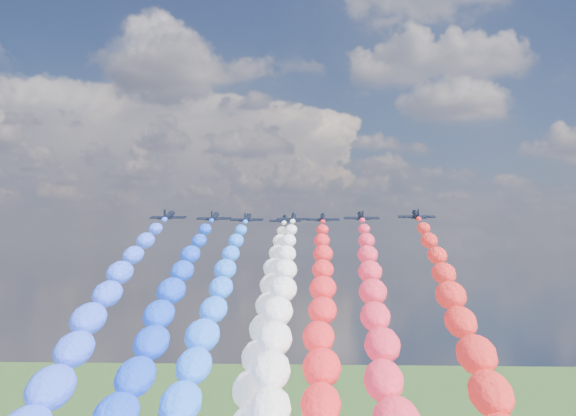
# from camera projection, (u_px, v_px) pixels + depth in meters

# --- Properties ---
(jet_0) EXTENTS (7.97, 10.81, 4.46)m
(jet_0) POSITION_uv_depth(u_px,v_px,m) (169.00, 216.00, 161.79)
(jet_0) COLOR black
(trail_0) EXTENTS (6.70, 111.92, 48.07)m
(trail_0) POSITION_uv_depth(u_px,v_px,m) (81.00, 356.00, 104.00)
(trail_0) COLOR #3055FF
(jet_1) EXTENTS (7.77, 10.66, 4.46)m
(jet_1) POSITION_uv_depth(u_px,v_px,m) (214.00, 217.00, 169.19)
(jet_1) COLOR black
(trail_1) EXTENTS (6.70, 111.92, 48.07)m
(trail_1) POSITION_uv_depth(u_px,v_px,m) (156.00, 349.00, 111.40)
(trail_1) COLOR blue
(jet_2) EXTENTS (8.02, 10.84, 4.46)m
(jet_2) POSITION_uv_depth(u_px,v_px,m) (247.00, 218.00, 177.52)
(jet_2) COLOR black
(trail_2) EXTENTS (6.70, 111.92, 48.07)m
(trail_2) POSITION_uv_depth(u_px,v_px,m) (209.00, 341.00, 119.73)
(trail_2) COLOR #2368FE
(jet_3) EXTENTS (7.94, 10.79, 4.46)m
(jet_3) POSITION_uv_depth(u_px,v_px,m) (293.00, 218.00, 173.77)
(jet_3) COLOR black
(trail_3) EXTENTS (6.70, 111.92, 48.07)m
(trail_3) POSITION_uv_depth(u_px,v_px,m) (277.00, 345.00, 115.98)
(trail_3) COLOR white
(jet_4) EXTENTS (8.42, 11.12, 4.46)m
(jet_4) POSITION_uv_depth(u_px,v_px,m) (285.00, 219.00, 186.48)
(jet_4) COLOR black
(trail_4) EXTENTS (6.70, 111.92, 48.07)m
(trail_4) POSITION_uv_depth(u_px,v_px,m) (266.00, 335.00, 128.68)
(trail_4) COLOR silver
(jet_5) EXTENTS (7.79, 10.68, 4.46)m
(jet_5) POSITION_uv_depth(u_px,v_px,m) (323.00, 218.00, 175.83)
(jet_5) COLOR black
(trail_5) EXTENTS (6.70, 111.92, 48.07)m
(trail_5) POSITION_uv_depth(u_px,v_px,m) (321.00, 343.00, 118.04)
(trail_5) COLOR red
(jet_6) EXTENTS (8.25, 11.01, 4.46)m
(jet_6) POSITION_uv_depth(u_px,v_px,m) (361.00, 217.00, 166.26)
(jet_6) COLOR black
(trail_6) EXTENTS (6.70, 111.92, 48.07)m
(trail_6) POSITION_uv_depth(u_px,v_px,m) (380.00, 352.00, 108.47)
(trail_6) COLOR #E22741
(jet_7) EXTENTS (7.87, 10.74, 4.46)m
(jet_7) POSITION_uv_depth(u_px,v_px,m) (416.00, 215.00, 157.91)
(jet_7) COLOR black
(trail_7) EXTENTS (6.70, 111.92, 48.07)m
(trail_7) POSITION_uv_depth(u_px,v_px,m) (468.00, 361.00, 100.12)
(trail_7) COLOR red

